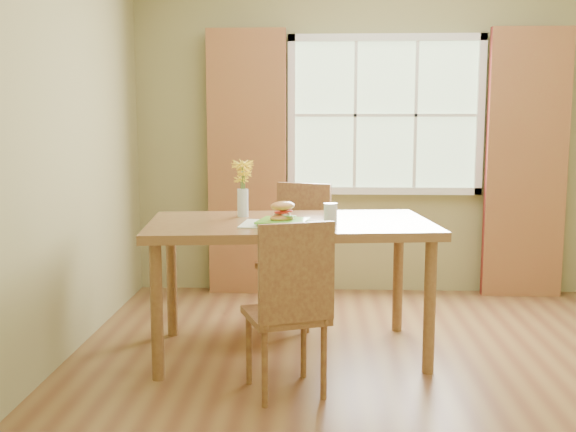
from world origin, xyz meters
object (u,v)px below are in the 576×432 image
(chair_near, at_px, (290,302))
(croissant_sandwich, at_px, (283,212))
(chair_far, at_px, (298,247))
(water_glass, at_px, (330,214))
(dining_table, at_px, (290,235))
(flower_vase, at_px, (243,181))

(chair_near, height_order, croissant_sandwich, croissant_sandwich)
(chair_far, bearing_deg, croissant_sandwich, -74.23)
(chair_near, relative_size, water_glass, 7.84)
(chair_far, relative_size, water_glass, 8.24)
(chair_far, height_order, croissant_sandwich, chair_far)
(chair_far, height_order, water_glass, chair_far)
(dining_table, xyz_separation_m, water_glass, (0.25, -0.08, 0.15))
(water_glass, relative_size, flower_vase, 0.33)
(water_glass, bearing_deg, chair_far, 105.47)
(water_glass, distance_m, flower_vase, 0.64)
(chair_near, distance_m, water_glass, 0.76)
(dining_table, xyz_separation_m, chair_far, (0.03, 0.70, -0.21))
(dining_table, bearing_deg, chair_far, 81.11)
(chair_far, xyz_separation_m, croissant_sandwich, (-0.07, -0.85, 0.37))
(flower_vase, bearing_deg, croissant_sandwich, -50.56)
(dining_table, height_order, chair_near, chair_near)
(chair_near, xyz_separation_m, water_glass, (0.22, 0.62, 0.38))
(dining_table, relative_size, flower_vase, 4.98)
(chair_near, distance_m, flower_vase, 1.10)
(croissant_sandwich, relative_size, flower_vase, 0.54)
(dining_table, bearing_deg, flower_vase, 142.74)
(chair_near, xyz_separation_m, croissant_sandwich, (-0.07, 0.55, 0.40))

